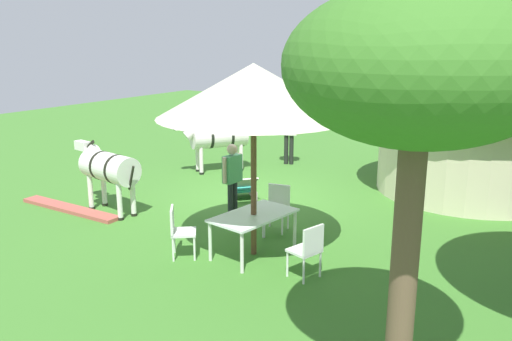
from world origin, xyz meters
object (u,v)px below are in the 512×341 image
object	(u,v)px
thatched_hut	(476,101)
zebra_nearest_camera	(217,136)
guest_beside_umbrella	(232,174)
zebra_by_umbrella	(108,168)
patio_chair_west_end	(308,248)
patio_dining_table	(254,218)
patio_chair_near_hut	(179,229)
standing_watcher	(289,129)
patio_chair_east_end	(277,204)
striped_lounge_chair	(243,189)
acacia_tree_left_background	(419,71)
shade_umbrella	(254,91)

from	to	relation	value
thatched_hut	zebra_nearest_camera	bearing A→B (deg)	-73.26
thatched_hut	zebra_nearest_camera	distance (m)	6.73
guest_beside_umbrella	zebra_by_umbrella	world-z (taller)	guest_beside_umbrella
patio_chair_west_end	patio_dining_table	bearing A→B (deg)	90.00
patio_chair_near_hut	guest_beside_umbrella	world-z (taller)	guest_beside_umbrella
patio_chair_near_hut	standing_watcher	world-z (taller)	standing_watcher
patio_chair_east_end	striped_lounge_chair	xyz separation A→B (m)	(-1.24, -1.71, -0.27)
patio_chair_east_end	zebra_nearest_camera	distance (m)	4.90
patio_chair_near_hut	striped_lounge_chair	world-z (taller)	patio_chair_near_hut
zebra_by_umbrella	acacia_tree_left_background	world-z (taller)	acacia_tree_left_background
patio_chair_east_end	acacia_tree_left_background	size ratio (longest dim) A/B	0.21
thatched_hut	zebra_by_umbrella	distance (m)	8.65
thatched_hut	shade_umbrella	size ratio (longest dim) A/B	1.56
patio_chair_west_end	zebra_by_umbrella	size ratio (longest dim) A/B	0.43
shade_umbrella	striped_lounge_chair	world-z (taller)	shade_umbrella
patio_chair_west_end	thatched_hut	bearing A→B (deg)	6.44
patio_chair_near_hut	zebra_by_umbrella	size ratio (longest dim) A/B	0.43
guest_beside_umbrella	acacia_tree_left_background	bearing A→B (deg)	-124.94
striped_lounge_chair	zebra_by_umbrella	xyz separation A→B (m)	(2.37, -1.86, 0.74)
patio_dining_table	patio_chair_west_end	world-z (taller)	patio_chair_west_end
standing_watcher	acacia_tree_left_background	bearing A→B (deg)	106.87
patio_chair_west_end	zebra_by_umbrella	xyz separation A→B (m)	(-0.46, -5.13, 0.47)
acacia_tree_left_background	striped_lounge_chair	bearing A→B (deg)	-132.07
striped_lounge_chair	acacia_tree_left_background	xyz separation A→B (m)	(4.93, 5.47, 3.21)
shade_umbrella	patio_dining_table	bearing A→B (deg)	-153.43
patio_dining_table	patio_chair_near_hut	world-z (taller)	patio_chair_near_hut
acacia_tree_left_background	zebra_by_umbrella	bearing A→B (deg)	-109.27
zebra_by_umbrella	guest_beside_umbrella	bearing A→B (deg)	-58.40
patio_chair_east_end	acacia_tree_left_background	distance (m)	6.03
thatched_hut	standing_watcher	size ratio (longest dim) A/B	2.94
patio_dining_table	shade_umbrella	bearing A→B (deg)	26.57
patio_chair_near_hut	striped_lounge_chair	bearing A→B (deg)	157.20
patio_chair_west_end	patio_chair_east_end	distance (m)	2.23
patio_chair_near_hut	zebra_by_umbrella	bearing A→B (deg)	-148.19
guest_beside_umbrella	acacia_tree_left_background	size ratio (longest dim) A/B	0.38
patio_chair_west_end	shade_umbrella	bearing A→B (deg)	90.00
patio_chair_near_hut	acacia_tree_left_background	size ratio (longest dim) A/B	0.21
patio_chair_west_end	zebra_nearest_camera	size ratio (longest dim) A/B	0.47
thatched_hut	standing_watcher	bearing A→B (deg)	-89.39
zebra_nearest_camera	thatched_hut	bearing A→B (deg)	-129.49
thatched_hut	patio_dining_table	world-z (taller)	thatched_hut
zebra_nearest_camera	patio_dining_table	bearing A→B (deg)	168.00
patio_chair_west_end	standing_watcher	size ratio (longest dim) A/B	0.51
thatched_hut	acacia_tree_left_background	size ratio (longest dim) A/B	1.22
zebra_nearest_camera	standing_watcher	bearing A→B (deg)	-89.92
patio_chair_near_hut	zebra_by_umbrella	world-z (taller)	zebra_by_umbrella
guest_beside_umbrella	striped_lounge_chair	size ratio (longest dim) A/B	1.67
patio_dining_table	guest_beside_umbrella	world-z (taller)	guest_beside_umbrella
guest_beside_umbrella	zebra_by_umbrella	xyz separation A→B (m)	(1.16, -2.46, 0.03)
patio_dining_table	standing_watcher	distance (m)	6.79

